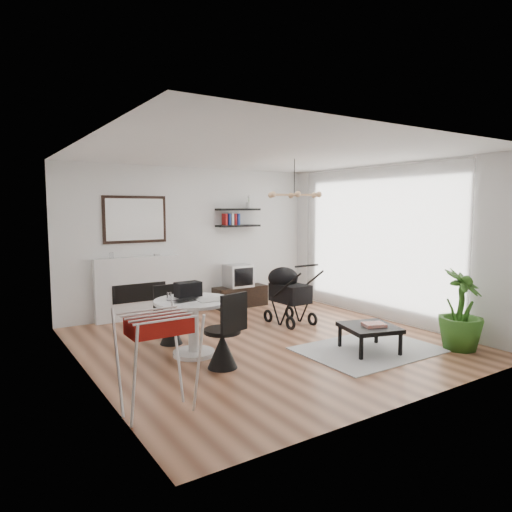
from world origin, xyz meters
TOP-DOWN VIEW (x-y plane):
  - floor at (0.00, 0.00)m, footprint 5.00×5.00m
  - ceiling at (0.00, 0.00)m, footprint 5.00×5.00m
  - wall_back at (0.00, 2.50)m, footprint 5.00×0.00m
  - wall_left at (-2.50, 0.00)m, footprint 0.00×5.00m
  - wall_right at (2.50, 0.00)m, footprint 0.00×5.00m
  - sheer_curtain at (2.40, 0.20)m, footprint 0.04×3.60m
  - fireplace at (-1.10, 2.42)m, footprint 1.50×0.17m
  - shelf_lower at (0.92, 2.37)m, footprint 0.90×0.25m
  - shelf_upper at (0.92, 2.37)m, footprint 0.90×0.25m
  - pendant_lamp at (0.70, 0.30)m, footprint 0.90×0.90m
  - tv_console at (0.92, 2.30)m, footprint 1.08×0.38m
  - crt_tv at (0.87, 2.30)m, footprint 0.50×0.44m
  - dining_table at (-1.15, 0.05)m, footprint 1.03×1.03m
  - laptop at (-1.25, -0.03)m, footprint 0.40×0.32m
  - black_bag at (-1.12, 0.27)m, footprint 0.35×0.22m
  - newspaper at (-0.99, -0.10)m, footprint 0.34×0.29m
  - drinking_glass at (-1.44, 0.17)m, footprint 0.06×0.06m
  - chair_far at (-1.20, 0.72)m, footprint 0.40×0.41m
  - chair_near at (-1.06, -0.59)m, footprint 0.48×0.49m
  - drying_rack at (-2.18, -1.35)m, footprint 0.66×0.62m
  - stroller at (0.94, 0.76)m, footprint 0.56×0.89m
  - rug at (0.97, -1.06)m, footprint 1.87×1.35m
  - coffee_table at (0.92, -1.11)m, footprint 0.84×0.84m
  - magazines at (0.94, -1.16)m, footprint 0.34×0.31m
  - potted_plant at (2.05, -1.71)m, footprint 0.78×0.78m

SIDE VIEW (x-z plane):
  - floor at x=0.00m, z-range 0.00..0.00m
  - rug at x=0.97m, z-range 0.00..0.01m
  - tv_console at x=0.92m, z-range 0.00..0.41m
  - chair_far at x=-1.20m, z-range -0.15..0.68m
  - chair_near at x=-1.06m, z-range -0.17..0.77m
  - coffee_table at x=0.92m, z-range 0.15..0.50m
  - magazines at x=0.94m, z-range 0.36..0.40m
  - stroller at x=0.94m, z-range -0.08..0.98m
  - dining_table at x=-1.15m, z-range 0.12..0.87m
  - drying_rack at x=-2.18m, z-range 0.03..1.01m
  - potted_plant at x=2.05m, z-range 0.00..1.10m
  - crt_tv at x=0.87m, z-range 0.41..0.84m
  - fireplace at x=-1.10m, z-range -0.39..1.77m
  - newspaper at x=-0.99m, z-range 0.75..0.76m
  - laptop at x=-1.25m, z-range 0.75..0.78m
  - drinking_glass at x=-1.44m, z-range 0.75..0.86m
  - black_bag at x=-1.12m, z-range 0.75..0.95m
  - wall_back at x=0.00m, z-range -1.15..3.85m
  - wall_left at x=-2.50m, z-range -1.15..3.85m
  - wall_right at x=2.50m, z-range -1.15..3.85m
  - sheer_curtain at x=2.40m, z-range 0.05..2.65m
  - shelf_lower at x=0.92m, z-range 1.58..1.62m
  - shelf_upper at x=0.92m, z-range 1.90..1.94m
  - pendant_lamp at x=0.70m, z-range 2.10..2.20m
  - ceiling at x=0.00m, z-range 2.70..2.70m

